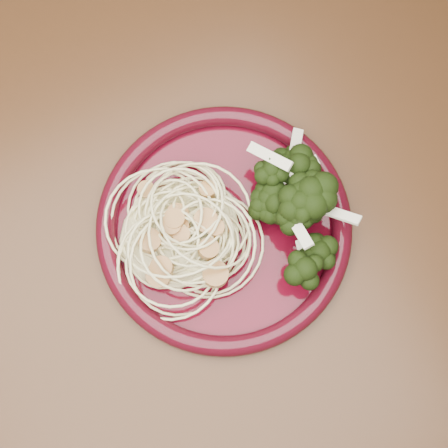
% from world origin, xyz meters
% --- Properties ---
extents(dining_table, '(1.20, 0.80, 0.75)m').
position_xyz_m(dining_table, '(0.00, 0.00, 0.65)').
color(dining_table, '#472814').
rests_on(dining_table, ground).
extents(dinner_plate, '(0.32, 0.32, 0.02)m').
position_xyz_m(dinner_plate, '(-0.01, 0.04, 0.76)').
color(dinner_plate, '#450512').
rests_on(dinner_plate, dining_table).
extents(spaghetti_pile, '(0.15, 0.14, 0.03)m').
position_xyz_m(spaghetti_pile, '(-0.06, 0.06, 0.77)').
color(spaghetti_pile, '#F3ECA9').
rests_on(spaghetti_pile, dinner_plate).
extents(scallop_cluster, '(0.15, 0.15, 0.04)m').
position_xyz_m(scallop_cluster, '(-0.06, 0.06, 0.80)').
color(scallop_cluster, '#C28845').
rests_on(scallop_cluster, spaghetti_pile).
extents(broccoli_pile, '(0.13, 0.17, 0.05)m').
position_xyz_m(broccoli_pile, '(0.04, 0.03, 0.78)').
color(broccoli_pile, black).
rests_on(broccoli_pile, dinner_plate).
extents(onion_garnish, '(0.09, 0.11, 0.05)m').
position_xyz_m(onion_garnish, '(0.04, 0.03, 0.81)').
color(onion_garnish, white).
rests_on(onion_garnish, broccoli_pile).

